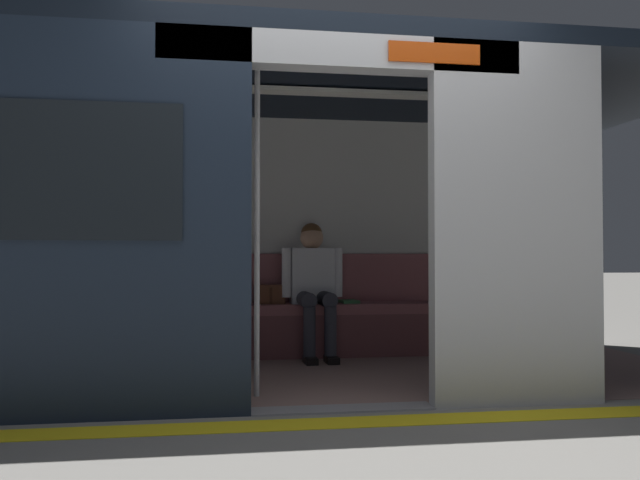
{
  "coord_description": "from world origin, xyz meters",
  "views": [
    {
      "loc": [
        0.72,
        3.82,
        0.9
      ],
      "look_at": [
        -0.05,
        -1.17,
        1.02
      ],
      "focal_mm": 37.09,
      "sensor_mm": 36.0,
      "label": 1
    }
  ],
  "objects_px": {
    "person_seated": "(313,280)",
    "book": "(349,301)",
    "handbag": "(270,294)",
    "grab_pole_door": "(257,226)",
    "bench_seat": "(300,316)",
    "train_car": "(304,174)"
  },
  "relations": [
    {
      "from": "person_seated",
      "to": "handbag",
      "type": "xyz_separation_m",
      "value": [
        0.38,
        -0.11,
        -0.13
      ]
    },
    {
      "from": "book",
      "to": "train_car",
      "type": "bearing_deg",
      "value": 56.57
    },
    {
      "from": "train_car",
      "to": "bench_seat",
      "type": "relative_size",
      "value": 2.5
    },
    {
      "from": "bench_seat",
      "to": "grab_pole_door",
      "type": "distance_m",
      "value": 1.85
    },
    {
      "from": "train_car",
      "to": "person_seated",
      "type": "relative_size",
      "value": 5.33
    },
    {
      "from": "train_car",
      "to": "handbag",
      "type": "xyz_separation_m",
      "value": [
        0.18,
        -0.99,
        -0.97
      ]
    },
    {
      "from": "bench_seat",
      "to": "handbag",
      "type": "relative_size",
      "value": 9.85
    },
    {
      "from": "handbag",
      "to": "person_seated",
      "type": "bearing_deg",
      "value": 164.06
    },
    {
      "from": "book",
      "to": "person_seated",
      "type": "bearing_deg",
      "value": 10.73
    },
    {
      "from": "person_seated",
      "to": "book",
      "type": "xyz_separation_m",
      "value": [
        -0.34,
        -0.09,
        -0.2
      ]
    },
    {
      "from": "person_seated",
      "to": "bench_seat",
      "type": "bearing_deg",
      "value": -23.98
    },
    {
      "from": "handbag",
      "to": "bench_seat",
      "type": "bearing_deg",
      "value": 167.91
    },
    {
      "from": "book",
      "to": "grab_pole_door",
      "type": "distance_m",
      "value": 2.01
    },
    {
      "from": "bench_seat",
      "to": "grab_pole_door",
      "type": "bearing_deg",
      "value": 73.68
    },
    {
      "from": "bench_seat",
      "to": "grab_pole_door",
      "type": "xyz_separation_m",
      "value": [
        0.48,
        1.63,
        0.73
      ]
    },
    {
      "from": "book",
      "to": "handbag",
      "type": "bearing_deg",
      "value": -5.66
    },
    {
      "from": "train_car",
      "to": "grab_pole_door",
      "type": "bearing_deg",
      "value": 60.55
    },
    {
      "from": "bench_seat",
      "to": "person_seated",
      "type": "xyz_separation_m",
      "value": [
        -0.12,
        0.05,
        0.33
      ]
    },
    {
      "from": "book",
      "to": "grab_pole_door",
      "type": "xyz_separation_m",
      "value": [
        0.93,
        1.67,
        0.6
      ]
    },
    {
      "from": "handbag",
      "to": "book",
      "type": "height_order",
      "value": "handbag"
    },
    {
      "from": "bench_seat",
      "to": "person_seated",
      "type": "height_order",
      "value": "person_seated"
    },
    {
      "from": "bench_seat",
      "to": "person_seated",
      "type": "distance_m",
      "value": 0.35
    }
  ]
}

